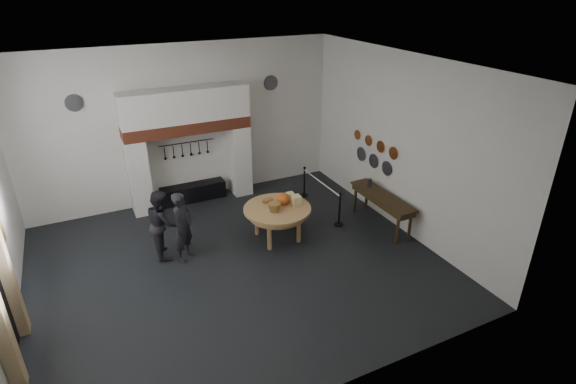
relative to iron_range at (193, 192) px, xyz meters
name	(u,v)px	position (x,y,z in m)	size (l,w,h in m)	color
floor	(237,264)	(0.00, -3.72, -0.25)	(9.00, 8.00, 0.02)	black
ceiling	(225,67)	(0.00, -3.72, 4.25)	(9.00, 8.00, 0.02)	silver
wall_back	(184,125)	(0.00, 0.28, 2.00)	(9.00, 0.02, 4.50)	silver
wall_front	(328,279)	(0.00, -7.72, 2.00)	(9.00, 0.02, 4.50)	silver
wall_right	(401,144)	(4.50, -3.72, 2.00)	(0.02, 8.00, 4.50)	silver
chimney_pier_left	(139,177)	(-1.48, -0.07, 0.82)	(0.55, 0.70, 2.15)	silver
chimney_pier_right	(239,159)	(1.48, -0.07, 0.82)	(0.55, 0.70, 2.15)	silver
hearth_brick_band	(187,126)	(0.00, -0.07, 2.06)	(3.50, 0.72, 0.32)	#9E442B
chimney_hood	(185,105)	(0.00, -0.07, 2.67)	(3.50, 0.70, 0.90)	silver
iron_range	(193,192)	(0.00, 0.00, 0.00)	(1.90, 0.45, 0.50)	black
utensil_rail	(187,143)	(0.00, 0.20, 1.50)	(0.02, 0.02, 1.60)	black
door_jamb_far	(6,274)	(-4.38, -4.02, 1.05)	(0.22, 0.30, 2.60)	tan
wall_plaque	(1,232)	(-4.45, -2.92, 1.35)	(0.05, 0.34, 0.44)	gold
work_table	(277,209)	(1.35, -3.08, 0.59)	(1.69, 1.69, 0.07)	tan
pumpkin	(283,199)	(1.55, -2.98, 0.78)	(0.36, 0.36, 0.31)	orange
cheese_block_big	(296,200)	(1.85, -3.13, 0.74)	(0.22, 0.22, 0.24)	#E7D18A
cheese_block_small	(290,196)	(1.83, -2.83, 0.72)	(0.18, 0.18, 0.20)	#EBEB8C
wicker_basket	(274,207)	(1.20, -3.23, 0.73)	(0.32, 0.32, 0.22)	olive
bread_loaf	(268,200)	(1.25, -2.73, 0.69)	(0.31, 0.18, 0.13)	#9E6F38
visitor_near	(183,227)	(-0.98, -2.96, 0.60)	(0.62, 0.41, 1.71)	black
visitor_far	(162,223)	(-1.38, -2.56, 0.59)	(0.82, 0.64, 1.68)	black
side_table	(383,196)	(4.10, -3.70, 0.62)	(0.55, 2.20, 0.06)	#392A14
pewter_jug	(370,183)	(4.10, -3.10, 0.76)	(0.12, 0.12, 0.22)	#444449
copper_pan_a	(393,153)	(4.46, -3.52, 1.70)	(0.34, 0.34, 0.03)	#C6662D
copper_pan_b	(381,147)	(4.46, -2.97, 1.70)	(0.32, 0.32, 0.03)	#C6662D
copper_pan_c	(369,141)	(4.46, -2.42, 1.70)	(0.30, 0.30, 0.03)	#C6662D
copper_pan_d	(357,135)	(4.46, -1.87, 1.70)	(0.28, 0.28, 0.03)	#C6662D
pewter_plate_left	(387,168)	(4.46, -3.32, 1.20)	(0.40, 0.40, 0.03)	#4C4C51
pewter_plate_mid	(373,161)	(4.46, -2.72, 1.20)	(0.40, 0.40, 0.03)	#4C4C51
pewter_plate_right	(361,154)	(4.46, -2.12, 1.20)	(0.40, 0.40, 0.03)	#4C4C51
pewter_plate_back_left	(74,103)	(-2.70, 0.24, 2.95)	(0.44, 0.44, 0.03)	#4C4C51
pewter_plate_back_right	(271,83)	(2.70, 0.24, 2.95)	(0.44, 0.44, 0.03)	#4C4C51
barrier_post_near	(340,210)	(3.12, -3.20, 0.20)	(0.05, 0.05, 0.90)	black
barrier_post_far	(304,182)	(3.12, -1.20, 0.20)	(0.05, 0.05, 0.90)	black
barrier_rope	(321,182)	(3.12, -2.20, 0.60)	(0.04, 0.04, 2.00)	white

